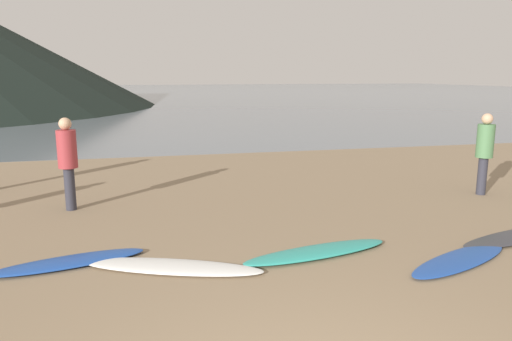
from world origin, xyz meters
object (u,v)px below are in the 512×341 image
(surfboard_3, at_px, (317,252))
(surfboard_2, at_px, (172,267))
(person_3, at_px, (67,156))
(surfboard_4, at_px, (460,260))
(surfboard_1, at_px, (69,262))
(person_2, at_px, (485,147))

(surfboard_3, bearing_deg, surfboard_2, 170.06)
(person_3, bearing_deg, surfboard_4, 158.57)
(surfboard_1, height_order, person_2, person_2)
(surfboard_3, height_order, surfboard_4, surfboard_3)
(surfboard_1, xyz_separation_m, person_2, (7.91, 2.07, 0.96))
(surfboard_1, xyz_separation_m, person_3, (-0.31, 2.83, 0.97))
(surfboard_1, distance_m, surfboard_4, 5.23)
(surfboard_1, bearing_deg, surfboard_3, -21.31)
(surfboard_2, distance_m, surfboard_3, 2.01)
(person_2, height_order, person_3, person_3)
(surfboard_1, bearing_deg, surfboard_4, -26.42)
(surfboard_2, relative_size, surfboard_4, 1.19)
(surfboard_4, height_order, person_2, person_2)
(surfboard_2, xyz_separation_m, person_2, (6.59, 2.54, 0.96))
(surfboard_4, relative_size, person_2, 1.19)
(surfboard_1, height_order, surfboard_3, surfboard_3)
(surfboard_2, bearing_deg, person_3, 138.01)
(surfboard_1, distance_m, surfboard_3, 3.36)
(person_2, bearing_deg, person_3, 51.03)
(surfboard_4, distance_m, person_2, 4.36)
(surfboard_1, xyz_separation_m, surfboard_4, (5.11, -1.12, -0.01))
(person_2, bearing_deg, surfboard_4, 105.06)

